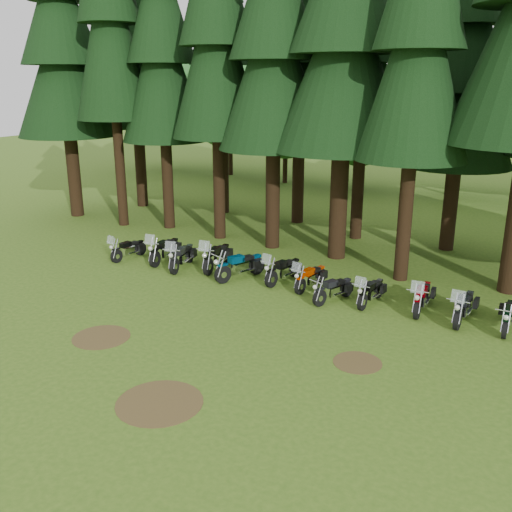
{
  "coord_description": "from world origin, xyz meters",
  "views": [
    {
      "loc": [
        9.41,
        -13.5,
        7.77
      ],
      "look_at": [
        -1.51,
        5.0,
        1.0
      ],
      "focal_mm": 40.0,
      "sensor_mm": 36.0,
      "label": 1
    }
  ],
  "objects_px": {
    "motorcycle_4": "(240,267)",
    "motorcycle_7": "(333,290)",
    "motorcycle_10": "(464,308)",
    "motorcycle_2": "(182,257)",
    "motorcycle_11": "(508,317)",
    "motorcycle_0": "(128,250)",
    "motorcycle_6": "(310,278)",
    "motorcycle_9": "(422,298)",
    "motorcycle_8": "(371,292)",
    "motorcycle_3": "(217,257)",
    "motorcycle_1": "(165,251)",
    "motorcycle_5": "(283,271)"
  },
  "relations": [
    {
      "from": "motorcycle_3",
      "to": "motorcycle_7",
      "type": "xyz_separation_m",
      "value": [
        5.67,
        -0.86,
        -0.1
      ]
    },
    {
      "from": "motorcycle_4",
      "to": "motorcycle_9",
      "type": "bearing_deg",
      "value": 23.54
    },
    {
      "from": "motorcycle_0",
      "to": "motorcycle_10",
      "type": "relative_size",
      "value": 0.89
    },
    {
      "from": "motorcycle_1",
      "to": "motorcycle_10",
      "type": "xyz_separation_m",
      "value": [
        12.61,
        0.01,
        -0.03
      ]
    },
    {
      "from": "motorcycle_0",
      "to": "motorcycle_1",
      "type": "relative_size",
      "value": 0.84
    },
    {
      "from": "motorcycle_5",
      "to": "motorcycle_10",
      "type": "relative_size",
      "value": 0.98
    },
    {
      "from": "motorcycle_8",
      "to": "motorcycle_4",
      "type": "bearing_deg",
      "value": -175.07
    },
    {
      "from": "motorcycle_5",
      "to": "motorcycle_10",
      "type": "xyz_separation_m",
      "value": [
        6.92,
        -0.32,
        0.01
      ]
    },
    {
      "from": "motorcycle_7",
      "to": "motorcycle_11",
      "type": "relative_size",
      "value": 0.94
    },
    {
      "from": "motorcycle_3",
      "to": "motorcycle_11",
      "type": "distance_m",
      "value": 11.43
    },
    {
      "from": "motorcycle_0",
      "to": "motorcycle_7",
      "type": "xyz_separation_m",
      "value": [
        9.85,
        -0.01,
        -0.01
      ]
    },
    {
      "from": "motorcycle_4",
      "to": "motorcycle_9",
      "type": "distance_m",
      "value": 7.18
    },
    {
      "from": "motorcycle_5",
      "to": "motorcycle_7",
      "type": "xyz_separation_m",
      "value": [
        2.51,
        -0.86,
        -0.05
      ]
    },
    {
      "from": "motorcycle_3",
      "to": "motorcycle_5",
      "type": "relative_size",
      "value": 1.1
    },
    {
      "from": "motorcycle_5",
      "to": "motorcycle_11",
      "type": "distance_m",
      "value": 8.27
    },
    {
      "from": "motorcycle_3",
      "to": "motorcycle_7",
      "type": "distance_m",
      "value": 5.74
    },
    {
      "from": "motorcycle_0",
      "to": "motorcycle_4",
      "type": "xyz_separation_m",
      "value": [
        5.66,
        0.33,
        0.08
      ]
    },
    {
      "from": "motorcycle_1",
      "to": "motorcycle_7",
      "type": "distance_m",
      "value": 8.22
    },
    {
      "from": "motorcycle_7",
      "to": "motorcycle_9",
      "type": "relative_size",
      "value": 0.85
    },
    {
      "from": "motorcycle_1",
      "to": "motorcycle_8",
      "type": "height_order",
      "value": "motorcycle_1"
    },
    {
      "from": "motorcycle_8",
      "to": "motorcycle_11",
      "type": "bearing_deg",
      "value": 5.86
    },
    {
      "from": "motorcycle_3",
      "to": "motorcycle_9",
      "type": "distance_m",
      "value": 8.66
    },
    {
      "from": "motorcycle_3",
      "to": "motorcycle_0",
      "type": "bearing_deg",
      "value": -178.0
    },
    {
      "from": "motorcycle_0",
      "to": "motorcycle_10",
      "type": "bearing_deg",
      "value": 7.86
    },
    {
      "from": "motorcycle_4",
      "to": "motorcycle_7",
      "type": "height_order",
      "value": "motorcycle_4"
    },
    {
      "from": "motorcycle_4",
      "to": "motorcycle_8",
      "type": "height_order",
      "value": "motorcycle_8"
    },
    {
      "from": "motorcycle_1",
      "to": "motorcycle_0",
      "type": "bearing_deg",
      "value": -171.47
    },
    {
      "from": "motorcycle_10",
      "to": "motorcycle_11",
      "type": "distance_m",
      "value": 1.35
    },
    {
      "from": "motorcycle_2",
      "to": "motorcycle_8",
      "type": "height_order",
      "value": "motorcycle_2"
    },
    {
      "from": "motorcycle_10",
      "to": "motorcycle_3",
      "type": "bearing_deg",
      "value": 179.56
    },
    {
      "from": "motorcycle_0",
      "to": "motorcycle_8",
      "type": "bearing_deg",
      "value": 7.95
    },
    {
      "from": "motorcycle_1",
      "to": "motorcycle_2",
      "type": "xyz_separation_m",
      "value": [
        1.2,
        -0.34,
        -0.01
      ]
    },
    {
      "from": "motorcycle_1",
      "to": "motorcycle_2",
      "type": "bearing_deg",
      "value": -24.31
    },
    {
      "from": "motorcycle_4",
      "to": "motorcycle_10",
      "type": "distance_m",
      "value": 8.6
    },
    {
      "from": "motorcycle_2",
      "to": "motorcycle_10",
      "type": "relative_size",
      "value": 1.03
    },
    {
      "from": "motorcycle_6",
      "to": "motorcycle_10",
      "type": "relative_size",
      "value": 0.92
    },
    {
      "from": "motorcycle_3",
      "to": "motorcycle_4",
      "type": "bearing_deg",
      "value": -28.31
    },
    {
      "from": "motorcycle_5",
      "to": "motorcycle_10",
      "type": "height_order",
      "value": "motorcycle_10"
    },
    {
      "from": "motorcycle_4",
      "to": "motorcycle_7",
      "type": "distance_m",
      "value": 4.2
    },
    {
      "from": "motorcycle_7",
      "to": "motorcycle_8",
      "type": "relative_size",
      "value": 0.94
    },
    {
      "from": "motorcycle_4",
      "to": "motorcycle_10",
      "type": "xyz_separation_m",
      "value": [
        8.6,
        0.19,
        -0.02
      ]
    },
    {
      "from": "motorcycle_6",
      "to": "motorcycle_9",
      "type": "xyz_separation_m",
      "value": [
        4.25,
        -0.0,
        0.04
      ]
    },
    {
      "from": "motorcycle_7",
      "to": "motorcycle_6",
      "type": "bearing_deg",
      "value": 169.19
    },
    {
      "from": "motorcycle_1",
      "to": "motorcycle_8",
      "type": "xyz_separation_m",
      "value": [
        9.44,
        -0.09,
        -0.07
      ]
    },
    {
      "from": "motorcycle_0",
      "to": "motorcycle_4",
      "type": "distance_m",
      "value": 5.67
    },
    {
      "from": "motorcycle_1",
      "to": "motorcycle_2",
      "type": "relative_size",
      "value": 1.03
    },
    {
      "from": "motorcycle_2",
      "to": "motorcycle_11",
      "type": "relative_size",
      "value": 1.13
    },
    {
      "from": "motorcycle_0",
      "to": "motorcycle_8",
      "type": "relative_size",
      "value": 0.98
    },
    {
      "from": "motorcycle_6",
      "to": "motorcycle_8",
      "type": "xyz_separation_m",
      "value": [
        2.5,
        -0.29,
        -0.01
      ]
    },
    {
      "from": "motorcycle_0",
      "to": "motorcycle_2",
      "type": "distance_m",
      "value": 2.86
    }
  ]
}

